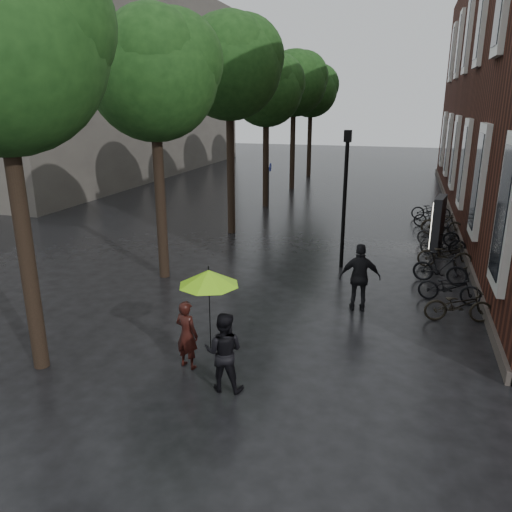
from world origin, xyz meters
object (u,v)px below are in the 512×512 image
at_px(pedestrian_walking, 360,277).
at_px(person_burgundy, 187,334).
at_px(parked_bicycles, 441,243).
at_px(ad_lightbox, 438,225).
at_px(person_black, 224,352).
at_px(lamp_post, 345,186).

bearing_deg(pedestrian_walking, person_burgundy, 43.10).
xyz_separation_m(parked_bicycles, ad_lightbox, (-0.15, 0.38, 0.59)).
relative_size(person_burgundy, parked_bicycles, 0.12).
distance_m(pedestrian_walking, parked_bicycles, 6.49).
bearing_deg(person_burgundy, pedestrian_walking, -111.98).
relative_size(pedestrian_walking, parked_bicycles, 0.14).
distance_m(person_burgundy, parked_bicycles, 11.59).
bearing_deg(pedestrian_walking, ad_lightbox, -118.72).
height_order(person_black, ad_lightbox, ad_lightbox).
bearing_deg(parked_bicycles, person_black, -112.86).
bearing_deg(ad_lightbox, parked_bicycles, -58.12).
bearing_deg(parked_bicycles, ad_lightbox, 111.56).
distance_m(ad_lightbox, lamp_post, 4.58).
bearing_deg(person_black, person_burgundy, -34.77).
xyz_separation_m(pedestrian_walking, lamp_post, (-0.93, 3.57, 1.85)).
distance_m(person_burgundy, pedestrian_walking, 5.23).
relative_size(pedestrian_walking, ad_lightbox, 0.88).
xyz_separation_m(person_burgundy, parked_bicycles, (5.58, 10.16, -0.28)).
bearing_deg(ad_lightbox, person_burgundy, -106.92).
height_order(person_black, lamp_post, lamp_post).
relative_size(person_burgundy, pedestrian_walking, 0.81).
xyz_separation_m(pedestrian_walking, parked_bicycles, (2.39, 6.01, -0.46)).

